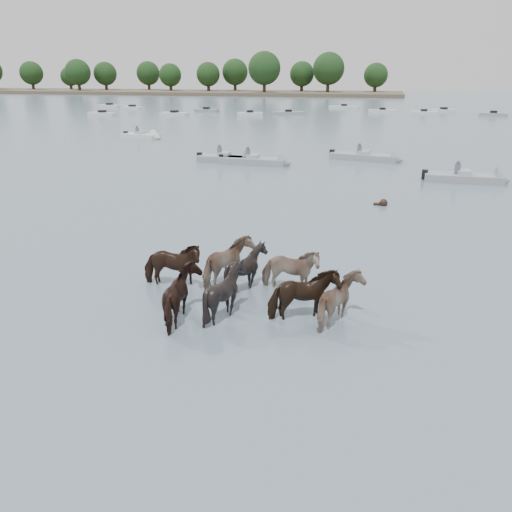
# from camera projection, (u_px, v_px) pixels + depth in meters

# --- Properties ---
(ground) EXTENTS (400.00, 400.00, 0.00)m
(ground) POSITION_uv_depth(u_px,v_px,m) (186.00, 312.00, 14.34)
(ground) COLOR slate
(ground) RESTS_ON ground
(shoreline) EXTENTS (160.00, 30.00, 1.00)m
(shoreline) POSITION_uv_depth(u_px,v_px,m) (154.00, 92.00, 166.72)
(shoreline) COLOR #4C4233
(shoreline) RESTS_ON ground
(pony_herd) EXTENTS (7.21, 4.66, 1.68)m
(pony_herd) POSITION_uv_depth(u_px,v_px,m) (244.00, 282.00, 14.77)
(pony_herd) COLOR black
(pony_herd) RESTS_ON ground
(swimming_pony) EXTENTS (0.72, 0.44, 0.44)m
(swimming_pony) POSITION_uv_depth(u_px,v_px,m) (382.00, 203.00, 25.90)
(swimming_pony) COLOR black
(swimming_pony) RESTS_ON ground
(motorboat_a) EXTENTS (4.70, 1.75, 1.92)m
(motorboat_a) POSITION_uv_depth(u_px,v_px,m) (234.00, 159.00, 38.46)
(motorboat_a) COLOR gray
(motorboat_a) RESTS_ON ground
(motorboat_b) EXTENTS (5.66, 1.81, 1.92)m
(motorboat_b) POSITION_uv_depth(u_px,v_px,m) (263.00, 162.00, 37.38)
(motorboat_b) COLOR gray
(motorboat_b) RESTS_ON ground
(motorboat_c) EXTENTS (5.94, 2.77, 1.92)m
(motorboat_c) POSITION_uv_depth(u_px,v_px,m) (374.00, 158.00, 39.07)
(motorboat_c) COLOR gray
(motorboat_c) RESTS_ON ground
(motorboat_d) EXTENTS (5.27, 1.67, 1.92)m
(motorboat_d) POSITION_uv_depth(u_px,v_px,m) (476.00, 179.00, 31.33)
(motorboat_d) COLOR gray
(motorboat_d) RESTS_ON ground
(motorboat_f) EXTENTS (4.73, 2.49, 1.92)m
(motorboat_f) POSITION_uv_depth(u_px,v_px,m) (147.00, 137.00, 52.08)
(motorboat_f) COLOR silver
(motorboat_f) RESTS_ON ground
(distant_flotilla) EXTENTS (103.53, 28.65, 0.93)m
(distant_flotilla) POSITION_uv_depth(u_px,v_px,m) (354.00, 112.00, 85.13)
(distant_flotilla) COLOR silver
(distant_flotilla) RESTS_ON ground
(treeline) EXTENTS (151.77, 22.76, 12.57)m
(treeline) POSITION_uv_depth(u_px,v_px,m) (153.00, 72.00, 165.46)
(treeline) COLOR #382619
(treeline) RESTS_ON ground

